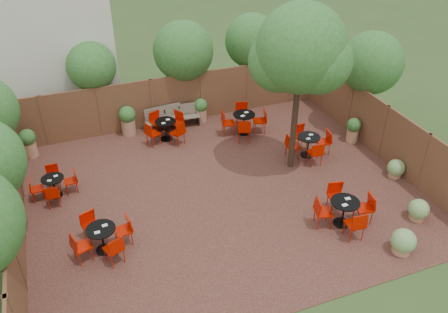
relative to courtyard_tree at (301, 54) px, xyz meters
name	(u,v)px	position (x,y,z in m)	size (l,w,h in m)	color
ground	(222,192)	(-2.72, -0.53, -4.08)	(80.00, 80.00, 0.00)	#354F23
courtyard_paving	(222,192)	(-2.72, -0.53, -4.07)	(12.00, 10.00, 0.02)	#351B15
fence_back	(178,99)	(-2.72, 4.47, -3.08)	(12.00, 0.08, 2.00)	brown
fence_left	(16,211)	(-8.72, -0.53, -3.08)	(0.08, 10.00, 2.00)	brown
fence_right	(383,132)	(3.28, -0.53, -3.08)	(0.08, 10.00, 2.00)	brown
neighbour_building	(37,14)	(-7.22, 7.47, -0.08)	(5.00, 4.00, 8.00)	beige
overhang_foliage	(140,97)	(-4.63, 1.72, -1.39)	(15.74, 10.71, 2.57)	#27601F
courtyard_tree	(301,54)	(0.00, 0.00, 0.00)	(2.87, 2.79, 5.62)	black
park_bench_left	(164,118)	(-3.41, 4.10, -3.59)	(1.52, 0.63, 0.91)	brown
park_bench_right	(181,115)	(-2.70, 4.09, -3.62)	(1.44, 0.58, 0.87)	brown
bistro_tables	(219,165)	(-2.53, 0.32, -3.61)	(10.11, 8.15, 0.95)	black
planters	(160,125)	(-3.71, 3.44, -3.49)	(11.85, 4.08, 1.17)	#A57252
low_shrubs	(406,210)	(1.86, -3.67, -3.74)	(2.72, 3.60, 0.73)	#A57252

